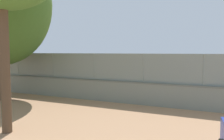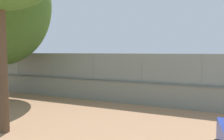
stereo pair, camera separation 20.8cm
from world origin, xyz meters
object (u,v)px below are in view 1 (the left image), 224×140
at_px(player_baseline_waiting, 158,75).
at_px(player_foreground_swinging, 123,72).
at_px(player_near_wall_returning, 107,72).
at_px(sports_ball, 112,84).

bearing_deg(player_baseline_waiting, player_foreground_swinging, -28.08).
height_order(player_near_wall_returning, player_baseline_waiting, player_baseline_waiting).
bearing_deg(sports_ball, player_near_wall_returning, -56.98).
xyz_separation_m(player_baseline_waiting, sports_ball, (4.26, 0.12, -0.97)).
distance_m(player_near_wall_returning, player_baseline_waiting, 6.13).
distance_m(player_baseline_waiting, sports_ball, 4.37).
height_order(player_foreground_swinging, sports_ball, player_foreground_swinging).
relative_size(player_near_wall_returning, sports_ball, 19.54).
xyz_separation_m(player_near_wall_returning, sports_ball, (-1.48, 2.27, -0.83)).
height_order(player_near_wall_returning, player_foreground_swinging, player_foreground_swinging).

